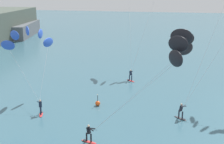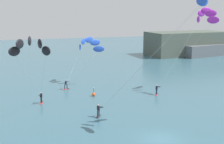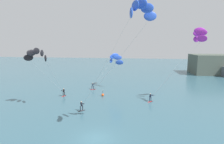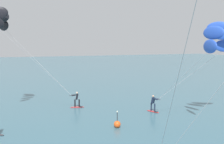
{
  "view_description": "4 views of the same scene",
  "coord_description": "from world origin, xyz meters",
  "px_view_note": "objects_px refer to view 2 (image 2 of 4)",
  "views": [
    {
      "loc": [
        -33.34,
        9.93,
        13.23
      ],
      "look_at": [
        -4.47,
        15.64,
        4.6
      ],
      "focal_mm": 47.94,
      "sensor_mm": 36.0,
      "label": 1
    },
    {
      "loc": [
        -13.4,
        -25.06,
        13.04
      ],
      "look_at": [
        -1.07,
        13.36,
        4.62
      ],
      "focal_mm": 46.45,
      "sensor_mm": 36.0,
      "label": 2
    },
    {
      "loc": [
        4.97,
        -20.01,
        11.03
      ],
      "look_at": [
        -0.75,
        17.59,
        5.23
      ],
      "focal_mm": 30.1,
      "sensor_mm": 36.0,
      "label": 3
    },
    {
      "loc": [
        17.89,
        9.03,
        6.9
      ],
      "look_at": [
        -6.22,
        18.57,
        4.15
      ],
      "focal_mm": 45.54,
      "sensor_mm": 36.0,
      "label": 4
    }
  ],
  "objects_px": {
    "kitesurfer_downwind": "(88,45)",
    "marker_buoy": "(94,94)",
    "kitesurfer_nearshore": "(197,2)",
    "kitesurfer_mid_water": "(31,49)",
    "kitesurfer_far_out": "(204,18)"
  },
  "relations": [
    {
      "from": "kitesurfer_mid_water",
      "to": "kitesurfer_far_out",
      "type": "height_order",
      "value": "kitesurfer_far_out"
    },
    {
      "from": "kitesurfer_mid_water",
      "to": "kitesurfer_far_out",
      "type": "bearing_deg",
      "value": 10.86
    },
    {
      "from": "kitesurfer_nearshore",
      "to": "kitesurfer_downwind",
      "type": "xyz_separation_m",
      "value": [
        -5.96,
        24.38,
        -6.96
      ]
    },
    {
      "from": "kitesurfer_downwind",
      "to": "marker_buoy",
      "type": "xyz_separation_m",
      "value": [
        -1.26,
        -8.53,
        -6.76
      ]
    },
    {
      "from": "kitesurfer_nearshore",
      "to": "kitesurfer_mid_water",
      "type": "bearing_deg",
      "value": 155.11
    },
    {
      "from": "kitesurfer_far_out",
      "to": "marker_buoy",
      "type": "xyz_separation_m",
      "value": [
        -17.3,
        2.98,
        -11.72
      ]
    },
    {
      "from": "kitesurfer_nearshore",
      "to": "kitesurfer_downwind",
      "type": "bearing_deg",
      "value": 103.74
    },
    {
      "from": "kitesurfer_mid_water",
      "to": "kitesurfer_far_out",
      "type": "xyz_separation_m",
      "value": [
        26.76,
        5.13,
        3.24
      ]
    },
    {
      "from": "kitesurfer_downwind",
      "to": "marker_buoy",
      "type": "distance_m",
      "value": 10.95
    },
    {
      "from": "kitesurfer_nearshore",
      "to": "marker_buoy",
      "type": "bearing_deg",
      "value": 114.5
    },
    {
      "from": "kitesurfer_far_out",
      "to": "kitesurfer_downwind",
      "type": "xyz_separation_m",
      "value": [
        -16.04,
        11.5,
        -4.96
      ]
    },
    {
      "from": "kitesurfer_far_out",
      "to": "kitesurfer_downwind",
      "type": "relative_size",
      "value": 1.59
    },
    {
      "from": "kitesurfer_mid_water",
      "to": "kitesurfer_nearshore",
      "type": "bearing_deg",
      "value": -24.89
    },
    {
      "from": "kitesurfer_downwind",
      "to": "marker_buoy",
      "type": "height_order",
      "value": "kitesurfer_downwind"
    },
    {
      "from": "kitesurfer_nearshore",
      "to": "marker_buoy",
      "type": "relative_size",
      "value": 11.47
    }
  ]
}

